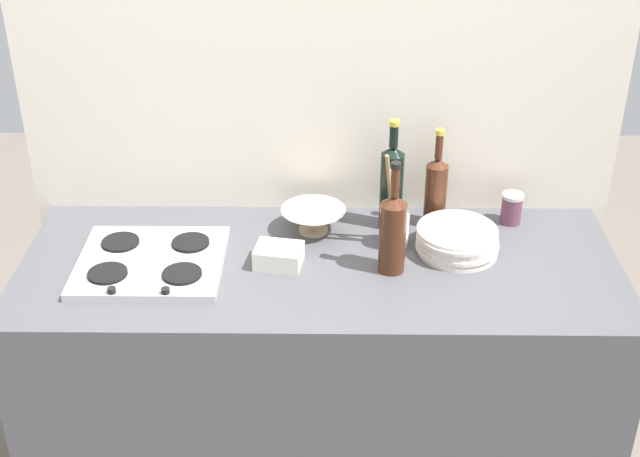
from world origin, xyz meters
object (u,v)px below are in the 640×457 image
object	(u,v)px
plate_stack	(457,241)
wine_bottle_mid_left	(392,185)
wine_bottle_mid_right	(393,231)
butter_dish	(279,256)
mixing_bowl	(313,219)
utensil_crock	(395,226)
stovetop_hob	(151,262)
wine_bottle_leftmost	(436,190)
condiment_jar_front	(512,208)

from	to	relation	value
plate_stack	wine_bottle_mid_left	xyz separation A→B (m)	(-0.19, 0.16, 0.11)
plate_stack	wine_bottle_mid_left	bearing A→B (deg)	140.52
wine_bottle_mid_right	butter_dish	bearing A→B (deg)	176.07
mixing_bowl	utensil_crock	size ratio (longest dim) A/B	0.65
plate_stack	butter_dish	xyz separation A→B (m)	(-0.54, -0.08, -0.01)
wine_bottle_mid_left	stovetop_hob	bearing A→B (deg)	-160.88
wine_bottle_leftmost	condiment_jar_front	xyz separation A→B (m)	(0.25, 0.01, -0.07)
wine_bottle_leftmost	wine_bottle_mid_left	bearing A→B (deg)	-175.17
plate_stack	utensil_crock	world-z (taller)	utensil_crock
wine_bottle_mid_right	plate_stack	bearing A→B (deg)	26.67
plate_stack	wine_bottle_mid_right	xyz separation A→B (m)	(-0.21, -0.10, 0.09)
wine_bottle_leftmost	butter_dish	size ratio (longest dim) A/B	2.40
wine_bottle_mid_left	utensil_crock	distance (m)	0.15
mixing_bowl	condiment_jar_front	distance (m)	0.64
wine_bottle_mid_left	mixing_bowl	world-z (taller)	wine_bottle_mid_left
stovetop_hob	plate_stack	bearing A→B (deg)	5.69
wine_bottle_leftmost	mixing_bowl	size ratio (longest dim) A/B	1.61
wine_bottle_mid_right	butter_dish	xyz separation A→B (m)	(-0.33, 0.02, -0.10)
wine_bottle_mid_right	utensil_crock	bearing A→B (deg)	83.04
plate_stack	wine_bottle_mid_left	distance (m)	0.27
mixing_bowl	wine_bottle_leftmost	bearing A→B (deg)	7.72
stovetop_hob	condiment_jar_front	world-z (taller)	condiment_jar_front
mixing_bowl	utensil_crock	distance (m)	0.26
wine_bottle_mid_left	utensil_crock	size ratio (longest dim) A/B	1.15
plate_stack	condiment_jar_front	size ratio (longest dim) A/B	2.47
butter_dish	stovetop_hob	bearing A→B (deg)	-178.34
wine_bottle_mid_left	butter_dish	bearing A→B (deg)	-145.11
stovetop_hob	wine_bottle_leftmost	bearing A→B (deg)	16.90
wine_bottle_mid_right	condiment_jar_front	xyz separation A→B (m)	(0.40, 0.29, -0.08)
wine_bottle_mid_left	utensil_crock	xyz separation A→B (m)	(0.00, -0.12, -0.08)
wine_bottle_mid_right	mixing_bowl	size ratio (longest dim) A/B	1.71
wine_bottle_mid_right	mixing_bowl	world-z (taller)	wine_bottle_mid_right
wine_bottle_leftmost	condiment_jar_front	distance (m)	0.26
wine_bottle_mid_left	mixing_bowl	xyz separation A→B (m)	(-0.25, -0.04, -0.10)
wine_bottle_mid_left	butter_dish	xyz separation A→B (m)	(-0.34, -0.24, -0.12)
wine_bottle_mid_left	wine_bottle_mid_right	bearing A→B (deg)	-92.64
stovetop_hob	wine_bottle_mid_right	bearing A→B (deg)	-0.95
stovetop_hob	plate_stack	xyz separation A→B (m)	(0.92, 0.09, 0.03)
stovetop_hob	condiment_jar_front	distance (m)	1.15
butter_dish	utensil_crock	bearing A→B (deg)	18.52
stovetop_hob	wine_bottle_mid_right	size ratio (longest dim) A/B	1.23
wine_bottle_mid_left	wine_bottle_mid_right	xyz separation A→B (m)	(-0.01, -0.26, -0.02)
wine_bottle_leftmost	wine_bottle_mid_left	distance (m)	0.14
plate_stack	utensil_crock	size ratio (longest dim) A/B	0.79
stovetop_hob	condiment_jar_front	bearing A→B (deg)	13.95
wine_bottle_mid_right	condiment_jar_front	world-z (taller)	wine_bottle_mid_right
stovetop_hob	mixing_bowl	xyz separation A→B (m)	(0.48, 0.21, 0.03)
plate_stack	wine_bottle_leftmost	bearing A→B (deg)	106.91
plate_stack	butter_dish	world-z (taller)	plate_stack
plate_stack	mixing_bowl	distance (m)	0.46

